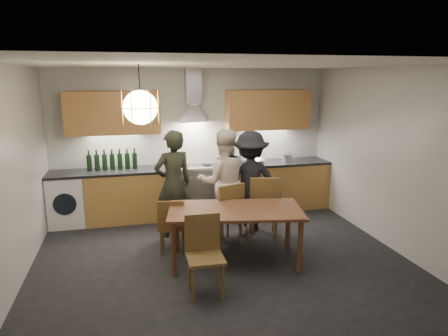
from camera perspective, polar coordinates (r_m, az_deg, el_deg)
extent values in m
plane|color=black|center=(5.61, -0.34, -13.03)|extent=(5.00, 5.00, 0.00)
cube|color=silver|center=(7.34, -4.48, 3.84)|extent=(5.00, 0.02, 2.60)
cube|color=silver|center=(3.12, 9.47, -8.92)|extent=(5.00, 0.02, 2.60)
cube|color=silver|center=(5.21, -28.20, -1.43)|extent=(0.02, 4.50, 2.60)
cube|color=silver|center=(6.23, 22.59, 1.26)|extent=(0.02, 4.50, 2.60)
cube|color=silver|center=(5.04, -0.38, 14.60)|extent=(5.00, 4.50, 0.02)
cube|color=tan|center=(7.14, -13.31, -3.89)|extent=(1.45, 0.60, 0.86)
cube|color=tan|center=(7.62, 7.03, -2.58)|extent=(2.05, 0.60, 0.86)
cube|color=white|center=(7.22, -21.48, -4.33)|extent=(0.58, 0.58, 0.85)
cube|color=black|center=(7.04, -15.94, -0.50)|extent=(2.05, 0.62, 0.04)
cube|color=black|center=(7.51, 7.13, 0.73)|extent=(2.05, 0.62, 0.04)
cube|color=silver|center=(7.25, -3.96, -3.57)|extent=(0.90, 0.60, 0.80)
cube|color=black|center=(6.99, -3.55, -4.37)|extent=(0.78, 0.02, 0.42)
cube|color=slate|center=(7.14, -4.02, -0.18)|extent=(0.90, 0.60, 0.08)
cube|color=silver|center=(6.87, -3.65, -0.17)|extent=(0.90, 0.08, 0.04)
cube|color=tan|center=(7.00, -15.58, 7.60)|extent=(1.55, 0.35, 0.72)
cube|color=tan|center=(7.45, 6.27, 8.28)|extent=(1.55, 0.35, 0.72)
cube|color=silver|center=(7.12, -4.44, 11.57)|extent=(0.26, 0.22, 0.62)
cylinder|color=black|center=(4.81, -12.00, 11.42)|extent=(0.01, 0.01, 0.50)
sphere|color=#FFE0A5|center=(4.82, -11.86, 8.45)|extent=(0.40, 0.40, 0.40)
torus|color=gold|center=(4.82, -11.86, 8.45)|extent=(0.43, 0.43, 0.01)
cube|color=brown|center=(5.32, 1.61, -6.07)|extent=(1.89, 1.19, 0.04)
cylinder|color=brown|center=(5.11, -7.23, -11.44)|extent=(0.07, 0.07, 0.70)
cylinder|color=brown|center=(5.78, -6.74, -8.49)|extent=(0.07, 0.07, 0.70)
cylinder|color=brown|center=(5.25, 10.82, -10.93)|extent=(0.07, 0.07, 0.70)
cylinder|color=brown|center=(5.90, 9.14, -8.13)|extent=(0.07, 0.07, 0.70)
cube|color=brown|center=(5.76, -7.43, -8.18)|extent=(0.43, 0.43, 0.03)
cube|color=brown|center=(5.53, -7.61, -6.69)|extent=(0.36, 0.10, 0.40)
cylinder|color=brown|center=(5.96, -5.83, -9.49)|extent=(0.03, 0.03, 0.37)
cylinder|color=brown|center=(5.69, -5.96, -10.62)|extent=(0.03, 0.03, 0.37)
cylinder|color=brown|center=(5.98, -8.70, -9.49)|extent=(0.03, 0.03, 0.37)
cylinder|color=brown|center=(5.71, -8.97, -10.62)|extent=(0.03, 0.03, 0.37)
cube|color=brown|center=(5.99, 0.05, -6.52)|extent=(0.54, 0.54, 0.04)
cube|color=brown|center=(5.75, 1.09, -4.67)|extent=(0.42, 0.17, 0.47)
cylinder|color=brown|center=(6.30, 0.54, -7.86)|extent=(0.04, 0.04, 0.44)
cylinder|color=brown|center=(6.03, 2.35, -8.84)|extent=(0.04, 0.04, 0.44)
cylinder|color=brown|center=(6.13, -2.22, -8.47)|extent=(0.04, 0.04, 0.44)
cylinder|color=brown|center=(5.85, -0.48, -9.52)|extent=(0.04, 0.04, 0.44)
cube|color=brown|center=(6.27, 5.64, -5.50)|extent=(0.54, 0.54, 0.04)
cube|color=brown|center=(5.99, 5.87, -3.70)|extent=(0.44, 0.15, 0.49)
cylinder|color=brown|center=(6.54, 7.04, -7.07)|extent=(0.04, 0.04, 0.46)
cylinder|color=brown|center=(6.20, 7.42, -8.21)|extent=(0.04, 0.04, 0.46)
cylinder|color=brown|center=(6.51, 3.84, -7.10)|extent=(0.04, 0.04, 0.46)
cylinder|color=brown|center=(6.17, 4.05, -8.25)|extent=(0.04, 0.04, 0.46)
cube|color=brown|center=(4.64, -2.68, -12.77)|extent=(0.42, 0.42, 0.04)
cube|color=brown|center=(4.71, -3.11, -9.12)|extent=(0.41, 0.05, 0.45)
cylinder|color=brown|center=(4.58, -4.42, -16.42)|extent=(0.04, 0.04, 0.42)
cylinder|color=brown|center=(4.87, -5.00, -14.53)|extent=(0.04, 0.04, 0.42)
cylinder|color=brown|center=(4.63, -0.17, -16.03)|extent=(0.04, 0.04, 0.42)
cylinder|color=brown|center=(4.92, -1.03, -14.19)|extent=(0.04, 0.04, 0.42)
imported|color=black|center=(6.22, -7.24, -2.24)|extent=(0.70, 0.56, 1.67)
imported|color=silver|center=(6.27, -0.07, -2.03)|extent=(0.88, 0.73, 1.67)
imported|color=black|center=(6.45, 3.73, -1.88)|extent=(1.13, 0.76, 1.62)
imported|color=silver|center=(7.32, 4.70, 0.94)|extent=(0.33, 0.33, 0.08)
cylinder|color=#B9BABD|center=(7.57, 8.99, 1.44)|extent=(0.24, 0.24, 0.13)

